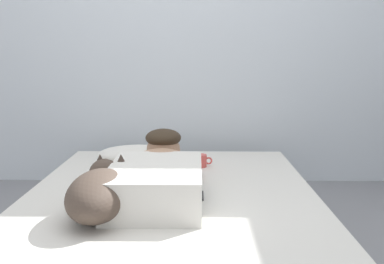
% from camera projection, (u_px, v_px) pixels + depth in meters
% --- Properties ---
extents(back_wall, '(4.42, 0.12, 2.50)m').
position_uv_depth(back_wall, '(188.00, 14.00, 3.43)').
color(back_wall, silver).
rests_on(back_wall, ground).
extents(bed, '(1.49, 1.99, 0.27)m').
position_uv_depth(bed, '(172.00, 216.00, 2.40)').
color(bed, '#4C4742').
rests_on(bed, ground).
extents(pillow, '(0.52, 0.32, 0.11)m').
position_uv_depth(pillow, '(139.00, 154.00, 2.97)').
color(pillow, white).
rests_on(pillow, bed).
extents(person_lying, '(0.43, 0.92, 0.27)m').
position_uv_depth(person_lying, '(158.00, 174.00, 2.28)').
color(person_lying, silver).
rests_on(person_lying, bed).
extents(dog, '(0.26, 0.57, 0.21)m').
position_uv_depth(dog, '(100.00, 192.00, 1.99)').
color(dog, '#4C3D33').
rests_on(dog, bed).
extents(coffee_cup, '(0.12, 0.09, 0.07)m').
position_uv_depth(coffee_cup, '(200.00, 161.00, 2.87)').
color(coffee_cup, '#D84C47').
rests_on(coffee_cup, bed).
extents(cell_phone, '(0.07, 0.14, 0.01)m').
position_uv_depth(cell_phone, '(196.00, 196.00, 2.27)').
color(cell_phone, black).
rests_on(cell_phone, bed).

